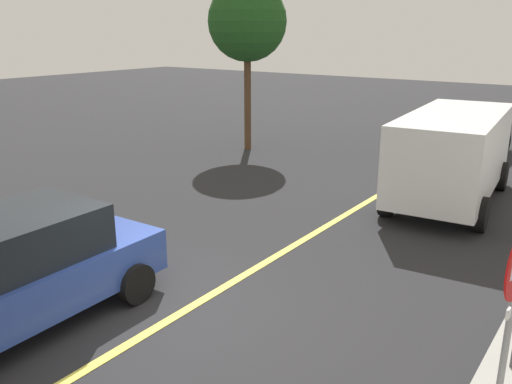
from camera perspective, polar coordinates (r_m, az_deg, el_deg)
ground_plane at (r=8.25m, az=-8.73°, el=-13.08°), size 80.00×80.00×0.00m
lane_marking_centre at (r=10.35m, az=2.97°, el=-6.38°), size 28.00×0.16×0.01m
white_van at (r=13.82m, az=20.25°, el=4.07°), size 5.37×2.65×2.20m
car_blue_crossing at (r=8.30m, az=-24.59°, el=-7.90°), size 4.52×2.11×1.66m
car_black_near_curb at (r=19.58m, az=21.66°, el=6.09°), size 3.93×2.24×1.61m
tree_left_verge at (r=18.76m, az=-0.94°, el=17.66°), size 2.65×2.65×5.68m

